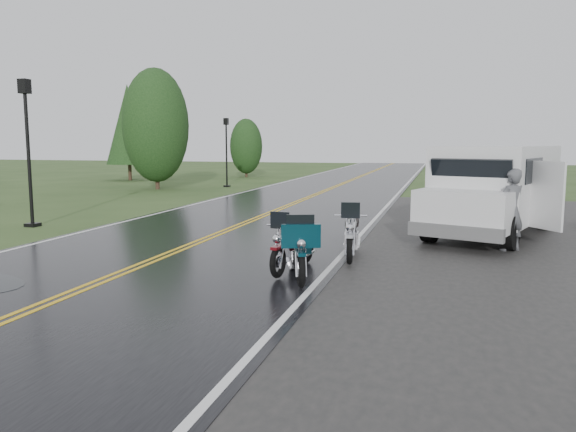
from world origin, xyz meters
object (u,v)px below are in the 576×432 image
object	(u,v)px
motorcycle_red	(278,249)
motorcycle_silver	(350,237)
van_white	(431,194)
motorcycle_teal	(301,255)
lamp_post_near_left	(28,153)
person_at_van	(511,211)
lamp_post_far_left	(226,152)

from	to	relation	value
motorcycle_red	motorcycle_silver	world-z (taller)	motorcycle_silver
motorcycle_silver	van_white	size ratio (longest dim) A/B	0.33
motorcycle_teal	lamp_post_near_left	world-z (taller)	lamp_post_near_left
motorcycle_teal	person_at_van	size ratio (longest dim) A/B	1.11
motorcycle_teal	motorcycle_silver	world-z (taller)	motorcycle_teal
van_white	person_at_van	size ratio (longest dim) A/B	3.32
van_white	lamp_post_far_left	xyz separation A→B (m)	(-11.70, 15.54, 0.72)
motorcycle_red	lamp_post_near_left	world-z (taller)	lamp_post_near_left
motorcycle_silver	lamp_post_far_left	xyz separation A→B (m)	(-10.19, 18.85, 1.35)
motorcycle_silver	lamp_post_far_left	bearing A→B (deg)	111.56
motorcycle_teal	motorcycle_silver	xyz separation A→B (m)	(0.51, 2.05, -0.01)
motorcycle_teal	lamp_post_near_left	size ratio (longest dim) A/B	0.48
motorcycle_teal	lamp_post_near_left	bearing A→B (deg)	132.46
lamp_post_near_left	motorcycle_red	bearing A→B (deg)	-26.17
van_white	lamp_post_near_left	xyz separation A→B (m)	(-11.71, -0.33, 0.97)
person_at_van	motorcycle_silver	bearing A→B (deg)	1.44
motorcycle_red	person_at_van	size ratio (longest dim) A/B	1.06
lamp_post_near_left	van_white	bearing A→B (deg)	1.62
motorcycle_teal	person_at_van	xyz separation A→B (m)	(3.84, 4.68, 0.33)
motorcycle_silver	lamp_post_near_left	size ratio (longest dim) A/B	0.48
motorcycle_red	lamp_post_far_left	world-z (taller)	lamp_post_far_left
van_white	person_at_van	xyz separation A→B (m)	(1.82, -0.68, -0.29)
motorcycle_silver	person_at_van	size ratio (longest dim) A/B	1.11
motorcycle_red	lamp_post_near_left	distance (m)	10.29
motorcycle_red	person_at_van	xyz separation A→B (m)	(4.42, 4.13, 0.36)
motorcycle_teal	motorcycle_red	bearing A→B (deg)	116.26
motorcycle_red	motorcycle_teal	world-z (taller)	motorcycle_teal
person_at_van	lamp_post_near_left	size ratio (longest dim) A/B	0.43
motorcycle_red	motorcycle_silver	distance (m)	1.85
motorcycle_red	motorcycle_teal	distance (m)	0.79
motorcycle_silver	van_white	world-z (taller)	van_white
person_at_van	motorcycle_red	bearing A→B (deg)	6.26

